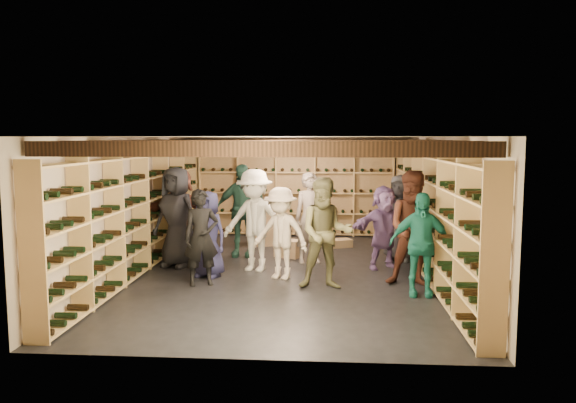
{
  "coord_description": "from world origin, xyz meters",
  "views": [
    {
      "loc": [
        0.77,
        -9.79,
        2.39
      ],
      "look_at": [
        0.07,
        0.2,
        1.25
      ],
      "focal_mm": 35.0,
      "sensor_mm": 36.0,
      "label": 1
    }
  ],
  "objects_px": {
    "person_6": "(208,234)",
    "person_3": "(281,233)",
    "person_2": "(326,233)",
    "person_12": "(400,218)",
    "person_9": "(255,220)",
    "person_10": "(242,210)",
    "person_8": "(415,229)",
    "crate_stack_left": "(264,227)",
    "person_11": "(384,227)",
    "person_1": "(201,238)",
    "crate_stack_right": "(288,248)",
    "person_5": "(180,214)",
    "person_4": "(420,244)",
    "crate_loose": "(339,243)",
    "person_0": "(176,217)",
    "person_7": "(311,218)"
  },
  "relations": [
    {
      "from": "crate_loose",
      "to": "person_5",
      "type": "distance_m",
      "value": 3.57
    },
    {
      "from": "person_6",
      "to": "person_8",
      "type": "xyz_separation_m",
      "value": [
        3.45,
        -0.37,
        0.19
      ]
    },
    {
      "from": "person_3",
      "to": "person_4",
      "type": "bearing_deg",
      "value": 0.41
    },
    {
      "from": "crate_loose",
      "to": "person_11",
      "type": "height_order",
      "value": "person_11"
    },
    {
      "from": "person_3",
      "to": "person_9",
      "type": "bearing_deg",
      "value": 156.18
    },
    {
      "from": "crate_loose",
      "to": "person_1",
      "type": "xyz_separation_m",
      "value": [
        -2.31,
        -3.36,
        0.7
      ]
    },
    {
      "from": "person_0",
      "to": "person_10",
      "type": "distance_m",
      "value": 1.46
    },
    {
      "from": "person_0",
      "to": "person_2",
      "type": "bearing_deg",
      "value": -2.58
    },
    {
      "from": "crate_stack_right",
      "to": "person_10",
      "type": "bearing_deg",
      "value": 180.0
    },
    {
      "from": "person_2",
      "to": "person_12",
      "type": "relative_size",
      "value": 1.05
    },
    {
      "from": "crate_loose",
      "to": "person_2",
      "type": "xyz_separation_m",
      "value": [
        -0.3,
        -3.42,
        0.8
      ]
    },
    {
      "from": "person_0",
      "to": "person_7",
      "type": "bearing_deg",
      "value": 34.48
    },
    {
      "from": "crate_loose",
      "to": "person_6",
      "type": "xyz_separation_m",
      "value": [
        -2.32,
        -2.81,
        0.66
      ]
    },
    {
      "from": "person_9",
      "to": "person_10",
      "type": "relative_size",
      "value": 0.98
    },
    {
      "from": "person_3",
      "to": "person_9",
      "type": "xyz_separation_m",
      "value": [
        -0.51,
        0.53,
        0.13
      ]
    },
    {
      "from": "person_0",
      "to": "person_9",
      "type": "distance_m",
      "value": 1.5
    },
    {
      "from": "crate_loose",
      "to": "person_11",
      "type": "bearing_deg",
      "value": -68.76
    },
    {
      "from": "person_8",
      "to": "person_2",
      "type": "bearing_deg",
      "value": -160.96
    },
    {
      "from": "crate_stack_right",
      "to": "person_4",
      "type": "height_order",
      "value": "person_4"
    },
    {
      "from": "person_6",
      "to": "person_9",
      "type": "bearing_deg",
      "value": 57.22
    },
    {
      "from": "person_4",
      "to": "person_5",
      "type": "bearing_deg",
      "value": 153.32
    },
    {
      "from": "person_3",
      "to": "person_12",
      "type": "height_order",
      "value": "person_12"
    },
    {
      "from": "person_5",
      "to": "person_0",
      "type": "bearing_deg",
      "value": -57.76
    },
    {
      "from": "crate_stack_left",
      "to": "crate_stack_right",
      "type": "distance_m",
      "value": 1.33
    },
    {
      "from": "person_6",
      "to": "person_8",
      "type": "bearing_deg",
      "value": 17.52
    },
    {
      "from": "crate_stack_right",
      "to": "person_1",
      "type": "xyz_separation_m",
      "value": [
        -1.25,
        -2.27,
        0.61
      ]
    },
    {
      "from": "person_9",
      "to": "person_10",
      "type": "distance_m",
      "value": 1.29
    },
    {
      "from": "person_8",
      "to": "person_3",
      "type": "bearing_deg",
      "value": -179.39
    },
    {
      "from": "person_4",
      "to": "person_6",
      "type": "bearing_deg",
      "value": 166.42
    },
    {
      "from": "crate_stack_right",
      "to": "person_7",
      "type": "distance_m",
      "value": 0.98
    },
    {
      "from": "person_3",
      "to": "person_10",
      "type": "distance_m",
      "value": 2.0
    },
    {
      "from": "person_5",
      "to": "person_10",
      "type": "xyz_separation_m",
      "value": [
        1.17,
        0.36,
        0.03
      ]
    },
    {
      "from": "person_6",
      "to": "person_3",
      "type": "bearing_deg",
      "value": 21.93
    },
    {
      "from": "person_2",
      "to": "person_6",
      "type": "distance_m",
      "value": 2.12
    },
    {
      "from": "person_7",
      "to": "person_10",
      "type": "xyz_separation_m",
      "value": [
        -1.4,
        0.51,
        0.07
      ]
    },
    {
      "from": "crate_stack_left",
      "to": "person_5",
      "type": "xyz_separation_m",
      "value": [
        -1.49,
        -1.5,
        0.48
      ]
    },
    {
      "from": "person_3",
      "to": "person_11",
      "type": "distance_m",
      "value": 2.02
    },
    {
      "from": "crate_loose",
      "to": "person_9",
      "type": "distance_m",
      "value": 2.91
    },
    {
      "from": "person_3",
      "to": "person_5",
      "type": "distance_m",
      "value": 2.53
    },
    {
      "from": "crate_stack_left",
      "to": "person_11",
      "type": "xyz_separation_m",
      "value": [
        2.44,
        -2.02,
        0.34
      ]
    },
    {
      "from": "crate_stack_right",
      "to": "person_12",
      "type": "bearing_deg",
      "value": -4.86
    },
    {
      "from": "crate_stack_right",
      "to": "person_5",
      "type": "xyz_separation_m",
      "value": [
        -2.11,
        -0.36,
        0.73
      ]
    },
    {
      "from": "crate_loose",
      "to": "person_6",
      "type": "bearing_deg",
      "value": -129.54
    },
    {
      "from": "crate_stack_right",
      "to": "person_7",
      "type": "xyz_separation_m",
      "value": [
        0.47,
        -0.51,
        0.7
      ]
    },
    {
      "from": "person_2",
      "to": "person_10",
      "type": "height_order",
      "value": "person_10"
    },
    {
      "from": "crate_loose",
      "to": "person_5",
      "type": "xyz_separation_m",
      "value": [
        -3.16,
        -1.44,
        0.82
      ]
    },
    {
      "from": "person_3",
      "to": "person_12",
      "type": "relative_size",
      "value": 0.93
    },
    {
      "from": "person_2",
      "to": "person_10",
      "type": "xyz_separation_m",
      "value": [
        -1.69,
        2.34,
        0.05
      ]
    },
    {
      "from": "person_1",
      "to": "person_8",
      "type": "relative_size",
      "value": 0.84
    },
    {
      "from": "crate_stack_right",
      "to": "person_8",
      "type": "distance_m",
      "value": 3.12
    }
  ]
}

